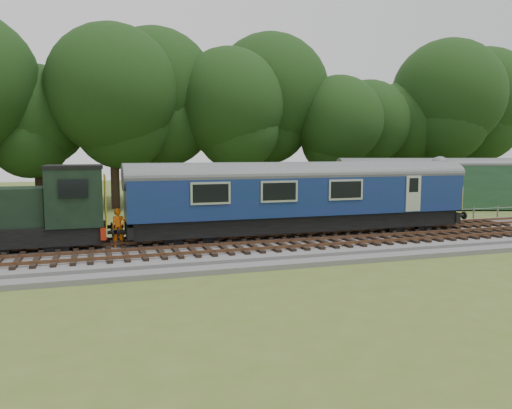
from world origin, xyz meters
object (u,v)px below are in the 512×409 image
object	(u,v)px
dmu_railcar	(302,191)
shunter_loco	(10,214)
worker	(119,228)
parked_coach	(437,181)

from	to	relation	value
dmu_railcar	shunter_loco	distance (m)	13.94
worker	parked_coach	distance (m)	27.28
shunter_loco	worker	xyz separation A→B (m)	(4.57, -0.74, -0.74)
shunter_loco	dmu_railcar	bearing A→B (deg)	-0.00
worker	parked_coach	size ratio (longest dim) A/B	0.11
shunter_loco	parked_coach	xyz separation A→B (m)	(29.76, 9.69, 0.30)
dmu_railcar	parked_coach	bearing A→B (deg)	31.47
shunter_loco	parked_coach	size ratio (longest dim) A/B	0.56
dmu_railcar	parked_coach	distance (m)	18.57
shunter_loco	parked_coach	distance (m)	31.30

